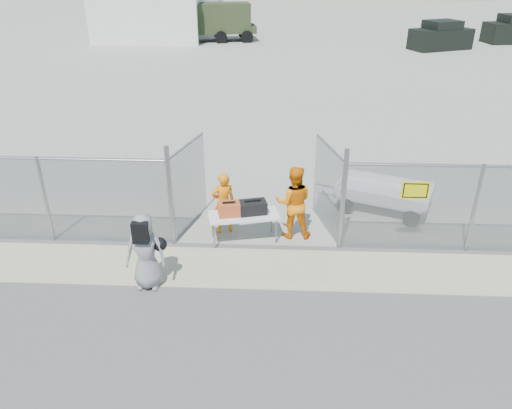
# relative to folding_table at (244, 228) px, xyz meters

# --- Properties ---
(ground) EXTENTS (160.00, 160.00, 0.00)m
(ground) POSITION_rel_folding_table_xyz_m (0.31, -2.21, -0.36)
(ground) COLOR #525151
(tarmac_inside) EXTENTS (160.00, 80.00, 0.01)m
(tarmac_inside) POSITION_rel_folding_table_xyz_m (0.31, 39.79, -0.35)
(tarmac_inside) COLOR #9C9D8B
(tarmac_inside) RESTS_ON ground
(dirt_strip) EXTENTS (44.00, 1.60, 0.01)m
(dirt_strip) POSITION_rel_folding_table_xyz_m (0.31, -1.21, -0.35)
(dirt_strip) COLOR #C0B58B
(dirt_strip) RESTS_ON ground
(chain_link_fence) EXTENTS (40.00, 0.20, 2.20)m
(chain_link_fence) POSITION_rel_folding_table_xyz_m (0.31, -0.21, 0.74)
(chain_link_fence) COLOR gray
(chain_link_fence) RESTS_ON ground
(folding_table) EXTENTS (1.79, 1.03, 0.71)m
(folding_table) POSITION_rel_folding_table_xyz_m (0.00, 0.00, 0.00)
(folding_table) COLOR white
(folding_table) RESTS_ON ground
(orange_bag) EXTENTS (0.57, 0.44, 0.32)m
(orange_bag) POSITION_rel_folding_table_xyz_m (-0.34, -0.05, 0.52)
(orange_bag) COLOR #CD5427
(orange_bag) RESTS_ON folding_table
(black_duffel) EXTENTS (0.72, 0.54, 0.31)m
(black_duffel) POSITION_rel_folding_table_xyz_m (0.21, 0.09, 0.51)
(black_duffel) COLOR black
(black_duffel) RESTS_ON folding_table
(security_worker_left) EXTENTS (0.69, 0.56, 1.61)m
(security_worker_left) POSITION_rel_folding_table_xyz_m (-0.53, 0.41, 0.45)
(security_worker_left) COLOR orange
(security_worker_left) RESTS_ON ground
(security_worker_right) EXTENTS (0.91, 0.71, 1.86)m
(security_worker_right) POSITION_rel_folding_table_xyz_m (1.20, 0.29, 0.57)
(security_worker_right) COLOR orange
(security_worker_right) RESTS_ON ground
(visitor) EXTENTS (0.83, 0.54, 1.69)m
(visitor) POSITION_rel_folding_table_xyz_m (-1.89, -1.96, 0.49)
(visitor) COLOR gray
(visitor) RESTS_ON ground
(utility_trailer) EXTENTS (3.57, 2.71, 0.77)m
(utility_trailer) POSITION_rel_folding_table_xyz_m (3.71, 1.88, 0.03)
(utility_trailer) COLOR white
(utility_trailer) RESTS_ON ground
(military_truck) EXTENTS (6.38, 3.33, 2.90)m
(military_truck) POSITION_rel_folding_table_xyz_m (-4.28, 31.27, 1.09)
(military_truck) COLOR #2F391E
(military_truck) RESTS_ON ground
(parked_vehicle_near) EXTENTS (4.83, 3.59, 1.99)m
(parked_vehicle_near) POSITION_rel_folding_table_xyz_m (12.50, 28.13, 0.64)
(parked_vehicle_near) COLOR black
(parked_vehicle_near) RESTS_ON ground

